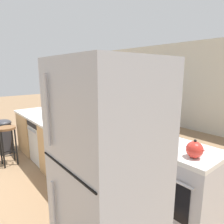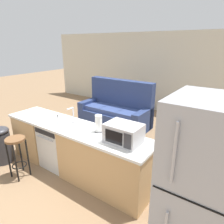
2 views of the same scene
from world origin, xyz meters
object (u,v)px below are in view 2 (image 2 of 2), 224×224
at_px(dishwasher, 59,145).
at_px(couch, 117,111).
at_px(stove_range, 216,179).
at_px(paper_towel_roll, 99,124).
at_px(refrigerator, 203,199).
at_px(microwave, 124,133).
at_px(soap_bottle, 58,120).
at_px(bar_stool, 17,149).
at_px(trash_bin, 2,145).

height_order(dishwasher, couch, couch).
bearing_deg(stove_range, paper_towel_roll, -164.44).
bearing_deg(refrigerator, microwave, 155.10).
distance_m(stove_range, soap_bottle, 2.61).
bearing_deg(bar_stool, microwave, 21.15).
bearing_deg(paper_towel_roll, couch, 117.30).
xyz_separation_m(soap_bottle, bar_stool, (-0.42, -0.58, -0.44)).
relative_size(stove_range, trash_bin, 1.22).
bearing_deg(microwave, couch, 125.75).
distance_m(dishwasher, microwave, 1.55).
height_order(microwave, couch, couch).
bearing_deg(trash_bin, bar_stool, -5.98).
bearing_deg(microwave, trash_bin, -166.18).
xyz_separation_m(microwave, soap_bottle, (-1.29, -0.08, -0.07)).
xyz_separation_m(stove_range, paper_towel_roll, (-1.69, -0.47, 0.59)).
bearing_deg(stove_range, microwave, -155.04).
distance_m(dishwasher, paper_towel_roll, 1.10).
relative_size(microwave, trash_bin, 0.68).
relative_size(microwave, couch, 0.25).
bearing_deg(bar_stool, refrigerator, 2.27).
bearing_deg(microwave, refrigerator, -24.90).
relative_size(trash_bin, couch, 0.37).
relative_size(dishwasher, refrigerator, 0.45).
relative_size(stove_range, soap_bottle, 5.11).
distance_m(soap_bottle, bar_stool, 0.84).
bearing_deg(microwave, bar_stool, -158.85).
height_order(microwave, paper_towel_roll, paper_towel_roll).
distance_m(refrigerator, couch, 4.08).
bearing_deg(stove_range, trash_bin, -162.35).
bearing_deg(refrigerator, couch, 134.83).
bearing_deg(couch, trash_bin, -104.12).
bearing_deg(trash_bin, refrigerator, 0.68).
xyz_separation_m(dishwasher, couch, (-0.25, 2.32, -0.03)).
height_order(microwave, trash_bin, microwave).
xyz_separation_m(dishwasher, trash_bin, (-0.98, -0.59, -0.04)).
xyz_separation_m(dishwasher, paper_towel_roll, (0.91, 0.08, 0.62)).
bearing_deg(dishwasher, couch, 96.20).
bearing_deg(bar_stool, stove_range, 22.73).
bearing_deg(bar_stool, paper_towel_roll, 31.67).
relative_size(microwave, paper_towel_roll, 1.77).
relative_size(refrigerator, couch, 0.92).
bearing_deg(trash_bin, microwave, 13.82).
relative_size(microwave, soap_bottle, 2.84).
distance_m(refrigerator, soap_bottle, 2.52).
bearing_deg(soap_bottle, paper_towel_roll, 11.53).
distance_m(microwave, soap_bottle, 1.30).
height_order(stove_range, bar_stool, stove_range).
xyz_separation_m(paper_towel_roll, trash_bin, (-1.89, -0.67, -0.66)).
height_order(paper_towel_roll, bar_stool, paper_towel_roll).
height_order(refrigerator, paper_towel_roll, refrigerator).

